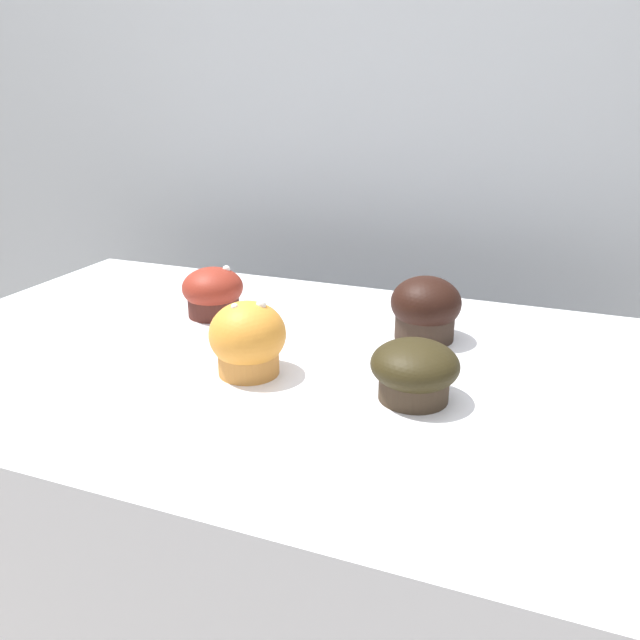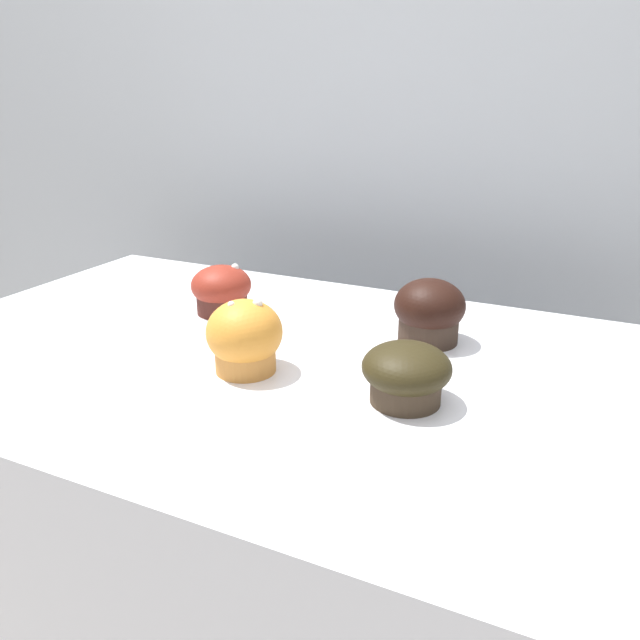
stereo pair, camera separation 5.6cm
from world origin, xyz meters
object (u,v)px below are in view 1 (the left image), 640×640
object	(u,v)px
muffin_front_center	(248,340)
muffin_back_right	(425,309)
muffin_front_left	(415,370)
muffin_back_left	(213,292)

from	to	relation	value
muffin_front_center	muffin_back_right	xyz separation A→B (m)	(0.17, 0.19, -0.00)
muffin_front_center	muffin_front_left	distance (m)	0.20
muffin_front_center	muffin_back_right	distance (m)	0.25
muffin_back_right	muffin_front_left	size ratio (longest dim) A/B	0.97
muffin_front_center	muffin_back_left	size ratio (longest dim) A/B	1.02
muffin_back_left	muffin_back_right	size ratio (longest dim) A/B	0.96
muffin_back_left	muffin_front_left	bearing A→B (deg)	-24.71
muffin_front_center	muffin_back_left	distance (m)	0.22
muffin_front_center	muffin_front_left	world-z (taller)	muffin_front_center
muffin_back_right	muffin_front_left	distance (m)	0.18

